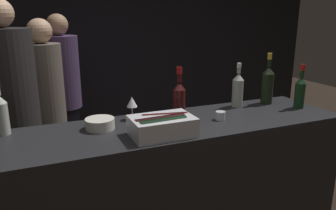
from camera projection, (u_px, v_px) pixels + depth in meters
name	position (u px, v px, depth m)	size (l,w,h in m)	color
wall_back_chalkboard	(95.00, 41.00, 4.05)	(6.40, 0.06, 2.80)	black
bar_counter	(170.00, 198.00, 2.20)	(2.35, 0.61, 1.05)	black
ice_bin_with_bottles	(162.00, 125.00, 1.86)	(0.36, 0.24, 0.12)	silver
bowl_white	(100.00, 123.00, 1.98)	(0.18, 0.18, 0.07)	silver
wine_glass	(132.00, 103.00, 2.14)	(0.07, 0.07, 0.15)	silver
candle_votive	(220.00, 116.00, 2.15)	(0.06, 0.06, 0.06)	silver
rose_wine_bottle	(1.00, 113.00, 1.86)	(0.08, 0.08, 0.33)	#B2B7AD
red_wine_bottle_burgundy	(300.00, 90.00, 2.40)	(0.07, 0.07, 0.32)	#143319
red_wine_bottle_tall	(179.00, 98.00, 2.15)	(0.08, 0.08, 0.35)	#380F0F
champagne_bottle	(267.00, 84.00, 2.51)	(0.09, 0.09, 0.39)	black
white_wine_bottle	(238.00, 89.00, 2.43)	(0.08, 0.08, 0.33)	#9EA899
person_in_hoodie	(47.00, 104.00, 2.91)	(0.32, 0.32, 1.69)	black
person_blond_tee	(63.00, 91.00, 3.34)	(0.36, 0.36, 1.72)	black
person_grey_polo	(11.00, 109.00, 2.52)	(0.41, 0.41, 1.83)	black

